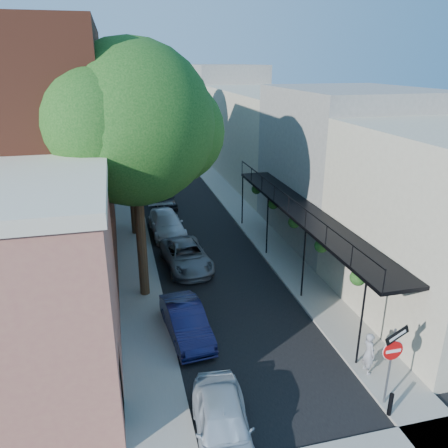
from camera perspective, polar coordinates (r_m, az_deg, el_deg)
road_surface at (r=40.24m, az=-6.98°, el=5.37°), size 6.00×64.00×0.01m
sidewalk_left at (r=39.97m, az=-12.69°, el=4.99°), size 2.00×64.00×0.12m
sidewalk_right at (r=40.87m, az=-1.39°, el=5.83°), size 2.00×64.00×0.12m
buildings_left at (r=38.06m, az=-21.33°, el=10.86°), size 10.10×59.10×12.00m
buildings_right at (r=40.86m, az=5.72°, el=11.99°), size 9.80×55.00×10.00m
sign_post at (r=14.90m, az=21.15°, el=-15.49°), size 0.89×0.17×2.99m
bollard at (r=15.45m, az=20.90°, el=-21.15°), size 0.14×0.14×0.80m
oak_near at (r=19.06m, az=-10.48°, el=12.45°), size 7.48×6.80×11.42m
oak_mid at (r=27.06m, az=-11.71°, el=12.93°), size 6.60×6.00×10.20m
oak_far at (r=35.94m, az=-12.52°, el=16.61°), size 7.70×7.00×11.90m
parked_car_a at (r=13.76m, az=-0.13°, el=-24.72°), size 2.03×4.18×1.38m
parked_car_b at (r=17.96m, az=-4.96°, el=-12.59°), size 1.79×4.14×1.33m
parked_car_c at (r=23.49m, az=-4.95°, el=-4.17°), size 2.55×4.90×1.32m
parked_car_d at (r=28.09m, az=-7.52°, el=0.06°), size 2.18×4.91×1.40m
parked_car_e at (r=33.32m, az=-7.89°, el=3.26°), size 1.86×3.96×1.31m
parked_car_f at (r=37.38m, az=-10.48°, el=5.09°), size 1.74×4.32×1.40m
pedestrian at (r=16.64m, az=18.38°, el=-15.69°), size 0.38×0.58×1.58m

